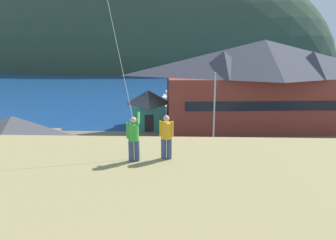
{
  "coord_description": "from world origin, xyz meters",
  "views": [
    {
      "loc": [
        0.41,
        -22.32,
        11.22
      ],
      "look_at": [
        -0.71,
        9.0,
        3.66
      ],
      "focal_mm": 35.85,
      "sensor_mm": 36.0,
      "label": 1
    }
  ],
  "objects_px": {
    "moored_boat_wharfside": "(170,98)",
    "parked_car_mid_row_center": "(187,152)",
    "moored_boat_inner_slip": "(168,105)",
    "storage_shed_near_lot": "(14,142)",
    "parking_light_pole": "(214,108)",
    "harbor_lodge": "(263,82)",
    "moored_boat_outer_mooring": "(207,98)",
    "storage_shed_waterside": "(148,108)",
    "parked_car_back_row_right": "(301,155)",
    "person_kite_flyer": "(134,137)",
    "person_companion": "(166,136)",
    "parked_car_lone_by_shed": "(184,187)",
    "wharf_dock": "(188,104)"
  },
  "relations": [
    {
      "from": "moored_boat_inner_slip",
      "to": "person_kite_flyer",
      "type": "bearing_deg",
      "value": -89.64
    },
    {
      "from": "moored_boat_wharfside",
      "to": "person_kite_flyer",
      "type": "bearing_deg",
      "value": -89.84
    },
    {
      "from": "harbor_lodge",
      "to": "storage_shed_near_lot",
      "type": "height_order",
      "value": "harbor_lodge"
    },
    {
      "from": "person_companion",
      "to": "person_kite_flyer",
      "type": "bearing_deg",
      "value": -167.02
    },
    {
      "from": "parked_car_lone_by_shed",
      "to": "person_companion",
      "type": "xyz_separation_m",
      "value": [
        -0.82,
        -9.46,
        6.53
      ]
    },
    {
      "from": "harbor_lodge",
      "to": "person_companion",
      "type": "bearing_deg",
      "value": -109.84
    },
    {
      "from": "parked_car_lone_by_shed",
      "to": "person_kite_flyer",
      "type": "bearing_deg",
      "value": -101.89
    },
    {
      "from": "storage_shed_waterside",
      "to": "parked_car_mid_row_center",
      "type": "height_order",
      "value": "storage_shed_waterside"
    },
    {
      "from": "parked_car_back_row_right",
      "to": "parking_light_pole",
      "type": "height_order",
      "value": "parking_light_pole"
    },
    {
      "from": "harbor_lodge",
      "to": "wharf_dock",
      "type": "xyz_separation_m",
      "value": [
        -9.21,
        13.83,
        -5.59
      ]
    },
    {
      "from": "wharf_dock",
      "to": "parked_car_mid_row_center",
      "type": "relative_size",
      "value": 3.6
    },
    {
      "from": "parking_light_pole",
      "to": "parked_car_back_row_right",
      "type": "bearing_deg",
      "value": -27.16
    },
    {
      "from": "storage_shed_near_lot",
      "to": "wharf_dock",
      "type": "distance_m",
      "value": 33.77
    },
    {
      "from": "moored_boat_wharfside",
      "to": "parked_car_mid_row_center",
      "type": "relative_size",
      "value": 1.51
    },
    {
      "from": "wharf_dock",
      "to": "person_kite_flyer",
      "type": "relative_size",
      "value": 8.38
    },
    {
      "from": "parked_car_lone_by_shed",
      "to": "person_kite_flyer",
      "type": "height_order",
      "value": "person_kite_flyer"
    },
    {
      "from": "moored_boat_wharfside",
      "to": "moored_boat_inner_slip",
      "type": "bearing_deg",
      "value": -91.22
    },
    {
      "from": "storage_shed_near_lot",
      "to": "parked_car_mid_row_center",
      "type": "distance_m",
      "value": 15.36
    },
    {
      "from": "storage_shed_near_lot",
      "to": "moored_boat_outer_mooring",
      "type": "height_order",
      "value": "storage_shed_near_lot"
    },
    {
      "from": "person_kite_flyer",
      "to": "person_companion",
      "type": "bearing_deg",
      "value": 12.98
    },
    {
      "from": "storage_shed_waterside",
      "to": "moored_boat_inner_slip",
      "type": "relative_size",
      "value": 0.83
    },
    {
      "from": "moored_boat_wharfside",
      "to": "wharf_dock",
      "type": "bearing_deg",
      "value": -44.1
    },
    {
      "from": "harbor_lodge",
      "to": "moored_boat_outer_mooring",
      "type": "distance_m",
      "value": 18.9
    },
    {
      "from": "parked_car_mid_row_center",
      "to": "person_companion",
      "type": "bearing_deg",
      "value": -94.12
    },
    {
      "from": "person_kite_flyer",
      "to": "person_companion",
      "type": "relative_size",
      "value": 1.07
    },
    {
      "from": "harbor_lodge",
      "to": "person_companion",
      "type": "relative_size",
      "value": 15.27
    },
    {
      "from": "harbor_lodge",
      "to": "moored_boat_wharfside",
      "type": "xyz_separation_m",
      "value": [
        -12.54,
        17.06,
        -5.22
      ]
    },
    {
      "from": "harbor_lodge",
      "to": "moored_boat_outer_mooring",
      "type": "height_order",
      "value": "harbor_lodge"
    },
    {
      "from": "moored_boat_wharfside",
      "to": "parked_car_lone_by_shed",
      "type": "xyz_separation_m",
      "value": [
        2.19,
        -38.57,
        0.34
      ]
    },
    {
      "from": "wharf_dock",
      "to": "moored_boat_inner_slip",
      "type": "distance_m",
      "value": 4.5
    },
    {
      "from": "wharf_dock",
      "to": "parked_car_back_row_right",
      "type": "height_order",
      "value": "parked_car_back_row_right"
    },
    {
      "from": "storage_shed_waterside",
      "to": "parked_car_mid_row_center",
      "type": "xyz_separation_m",
      "value": [
        4.8,
        -13.13,
        -1.45
      ]
    },
    {
      "from": "wharf_dock",
      "to": "moored_boat_outer_mooring",
      "type": "height_order",
      "value": "moored_boat_outer_mooring"
    },
    {
      "from": "moored_boat_outer_mooring",
      "to": "parking_light_pole",
      "type": "xyz_separation_m",
      "value": [
        -1.44,
        -27.74,
        3.89
      ]
    },
    {
      "from": "wharf_dock",
      "to": "person_companion",
      "type": "height_order",
      "value": "person_companion"
    },
    {
      "from": "harbor_lodge",
      "to": "moored_boat_inner_slip",
      "type": "relative_size",
      "value": 3.73
    },
    {
      "from": "storage_shed_waterside",
      "to": "parking_light_pole",
      "type": "xyz_separation_m",
      "value": [
        7.52,
        -9.78,
        2.1
      ]
    },
    {
      "from": "wharf_dock",
      "to": "parked_car_mid_row_center",
      "type": "bearing_deg",
      "value": -91.52
    },
    {
      "from": "moored_boat_inner_slip",
      "to": "person_companion",
      "type": "xyz_separation_m",
      "value": [
        1.5,
        -41.95,
        6.87
      ]
    },
    {
      "from": "parked_car_lone_by_shed",
      "to": "person_companion",
      "type": "height_order",
      "value": "person_companion"
    },
    {
      "from": "person_kite_flyer",
      "to": "storage_shed_near_lot",
      "type": "bearing_deg",
      "value": 129.57
    },
    {
      "from": "parked_car_back_row_right",
      "to": "person_kite_flyer",
      "type": "distance_m",
      "value": 22.11
    },
    {
      "from": "storage_shed_near_lot",
      "to": "parking_light_pole",
      "type": "height_order",
      "value": "parking_light_pole"
    },
    {
      "from": "storage_shed_waterside",
      "to": "parked_car_mid_row_center",
      "type": "relative_size",
      "value": 1.37
    },
    {
      "from": "storage_shed_near_lot",
      "to": "parked_car_lone_by_shed",
      "type": "distance_m",
      "value": 15.85
    },
    {
      "from": "storage_shed_waterside",
      "to": "parked_car_back_row_right",
      "type": "height_order",
      "value": "storage_shed_waterside"
    },
    {
      "from": "harbor_lodge",
      "to": "person_companion",
      "type": "height_order",
      "value": "harbor_lodge"
    },
    {
      "from": "moored_boat_outer_mooring",
      "to": "parking_light_pole",
      "type": "height_order",
      "value": "parking_light_pole"
    },
    {
      "from": "wharf_dock",
      "to": "storage_shed_waterside",
      "type": "bearing_deg",
      "value": -110.81
    },
    {
      "from": "parking_light_pole",
      "to": "person_companion",
      "type": "relative_size",
      "value": 4.55
    }
  ]
}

